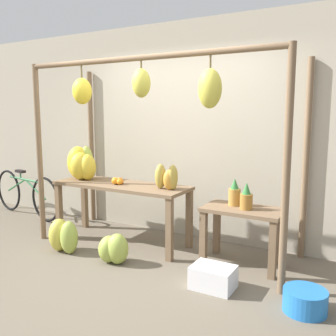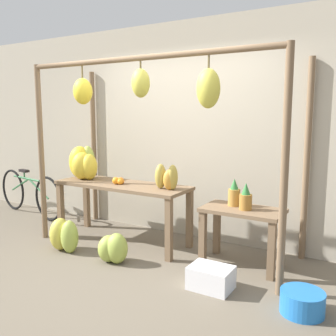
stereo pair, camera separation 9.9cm
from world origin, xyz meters
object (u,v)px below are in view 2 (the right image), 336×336
at_px(orange_pile, 120,181).
at_px(blue_bucket, 302,302).
at_px(banana_pile_on_table, 84,164).
at_px(parked_bicycle, 30,193).
at_px(fruit_crate_white, 211,278).
at_px(banana_pile_ground_right, 113,248).
at_px(papaya_pile, 167,178).
at_px(pineapple_cluster, 240,196).
at_px(banana_pile_ground_left, 64,235).

height_order(orange_pile, blue_bucket, orange_pile).
relative_size(banana_pile_on_table, orange_pile, 3.45).
xyz_separation_m(banana_pile_on_table, blue_bucket, (3.00, -0.65, -0.86)).
bearing_deg(blue_bucket, parked_bicycle, 168.70).
height_order(orange_pile, fruit_crate_white, orange_pile).
bearing_deg(banana_pile_ground_right, papaya_pile, 59.66).
distance_m(orange_pile, papaya_pile, 0.68).
xyz_separation_m(pineapple_cluster, banana_pile_ground_right, (-1.20, -0.67, -0.60)).
distance_m(pineapple_cluster, banana_pile_ground_right, 1.50).
bearing_deg(orange_pile, parked_bicycle, 172.03).
xyz_separation_m(parked_bicycle, papaya_pile, (2.74, -0.26, 0.54)).
bearing_deg(banana_pile_on_table, parked_bicycle, 170.81).
bearing_deg(blue_bucket, orange_pile, 165.82).
relative_size(blue_bucket, parked_bicycle, 0.21).
xyz_separation_m(banana_pile_ground_right, papaya_pile, (0.34, 0.59, 0.74)).
distance_m(banana_pile_ground_left, banana_pile_ground_right, 0.72).
bearing_deg(banana_pile_ground_right, banana_pile_ground_left, -177.84).
bearing_deg(banana_pile_ground_left, parked_bicycle, 152.43).
bearing_deg(papaya_pile, pineapple_cluster, 5.53).
height_order(fruit_crate_white, parked_bicycle, parked_bicycle).
relative_size(pineapple_cluster, fruit_crate_white, 0.76).
distance_m(orange_pile, fruit_crate_white, 1.76).
bearing_deg(banana_pile_on_table, orange_pile, -5.27).
distance_m(banana_pile_ground_left, fruit_crate_white, 1.91).
distance_m(orange_pile, banana_pile_ground_right, 0.91).
relative_size(banana_pile_on_table, papaya_pile, 1.77).
relative_size(parked_bicycle, papaya_pile, 5.76).
bearing_deg(fruit_crate_white, banana_pile_on_table, 163.63).
bearing_deg(parked_bicycle, papaya_pile, -5.45).
bearing_deg(orange_pile, banana_pile_on_table, 174.73).
bearing_deg(pineapple_cluster, blue_bucket, -40.77).
height_order(banana_pile_ground_left, papaya_pile, papaya_pile).
xyz_separation_m(orange_pile, papaya_pile, (0.67, 0.03, 0.10)).
bearing_deg(pineapple_cluster, parked_bicycle, 177.16).
bearing_deg(fruit_crate_white, banana_pile_ground_left, -179.75).
relative_size(pineapple_cluster, papaya_pile, 1.00).
xyz_separation_m(blue_bucket, parked_bicycle, (-4.41, 0.88, 0.26)).
distance_m(orange_pile, parked_bicycle, 2.13).
height_order(banana_pile_on_table, banana_pile_ground_left, banana_pile_on_table).
relative_size(banana_pile_ground_left, parked_bicycle, 0.25).
bearing_deg(banana_pile_ground_right, pineapple_cluster, 29.13).
bearing_deg(fruit_crate_white, parked_bicycle, 166.42).
bearing_deg(parked_bicycle, banana_pile_ground_right, -19.46).
xyz_separation_m(banana_pile_ground_left, papaya_pile, (1.07, 0.61, 0.70)).
distance_m(pineapple_cluster, blue_bucket, 1.27).
bearing_deg(parked_bicycle, banana_pile_ground_left, -27.57).
xyz_separation_m(fruit_crate_white, parked_bicycle, (-3.58, 0.87, 0.25)).
height_order(banana_pile_ground_right, blue_bucket, banana_pile_ground_right).
distance_m(banana_pile_on_table, orange_pile, 0.67).
distance_m(pineapple_cluster, fruit_crate_white, 0.95).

